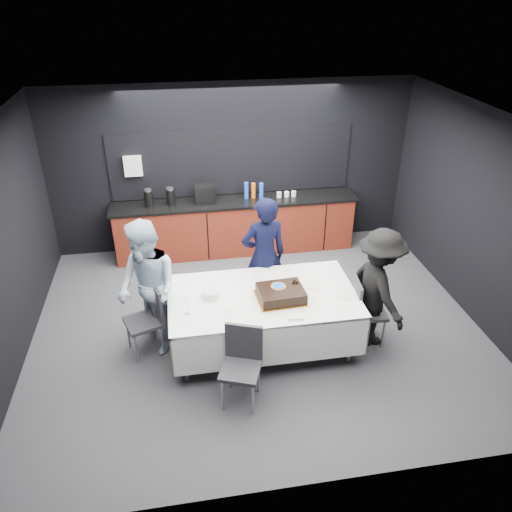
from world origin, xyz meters
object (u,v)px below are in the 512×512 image
Objects in this scene: chair_right at (363,306)px; person_right at (378,288)px; cake_assembly at (281,294)px; chair_left at (149,315)px; champagne_flute at (186,303)px; party_table at (263,304)px; chair_near at (242,359)px; person_left at (148,289)px; person_center at (264,257)px; plate_stack at (210,294)px.

person_right is (0.16, -0.01, 0.27)m from chair_right.
cake_assembly is 0.67× the size of chair_left.
person_right reaches higher than chair_right.
chair_left is (-0.47, 0.40, -0.40)m from champagne_flute.
chair_near is (-0.39, -0.85, -0.11)m from party_table.
person_right is at bearing 51.19° from person_left.
party_table is 0.83m from person_center.
chair_right and chair_near have the same top height.
plate_stack is (-0.64, 0.05, 0.19)m from party_table.
person_left reaches higher than cake_assembly.
chair_left is at bearing 74.56° from person_right.
cake_assembly is 0.90m from person_center.
plate_stack is 0.13× the size of person_center.
champagne_flute is 0.24× the size of chair_right.
plate_stack is 1.08m from person_center.
cake_assembly is 1.67m from chair_left.
person_center reaches higher than plate_stack.
person_center is 1.08× the size of person_right.
person_right is at bearing -4.82° from plate_stack.
chair_right is (2.23, 0.12, -0.40)m from champagne_flute.
cake_assembly is 0.67× the size of chair_right.
champagne_flute is at bearing 83.02° from person_right.
person_center is (0.54, 1.63, 0.33)m from chair_near.
party_table is at bearing -4.64° from plate_stack.
chair_right is at bearing 23.73° from chair_near.
chair_left reaches higher than party_table.
cake_assembly reaches higher than chair_near.
chair_near is at bearing 63.23° from person_center.
chair_near is 1.75m from person_center.
cake_assembly is at bearing 6.15° from champagne_flute.
cake_assembly is at bearing 84.48° from person_center.
chair_left is at bearing 173.65° from party_table.
cake_assembly is at bearing 51.34° from chair_near.
person_right is at bearing -4.89° from party_table.
party_table is at bearing 49.32° from person_left.
person_right reaches higher than cake_assembly.
plate_stack is 2.09m from person_right.
person_right is at bearing 21.70° from chair_near.
party_table is at bearing 174.75° from chair_right.
chair_right is 2.72m from person_left.
chair_near is at bearing 11.27° from person_left.
chair_near is at bearing -156.27° from chair_right.
person_center is at bearing 78.66° from party_table.
cake_assembly is 0.35× the size of person_left.
chair_near is 1.50m from person_left.
champagne_flute is 0.13× the size of person_center.
person_left is (-1.59, 0.33, 0.03)m from cake_assembly.
plate_stack is 0.24× the size of chair_near.
person_center is at bearing 42.36° from plate_stack.
person_center reaches higher than party_table.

